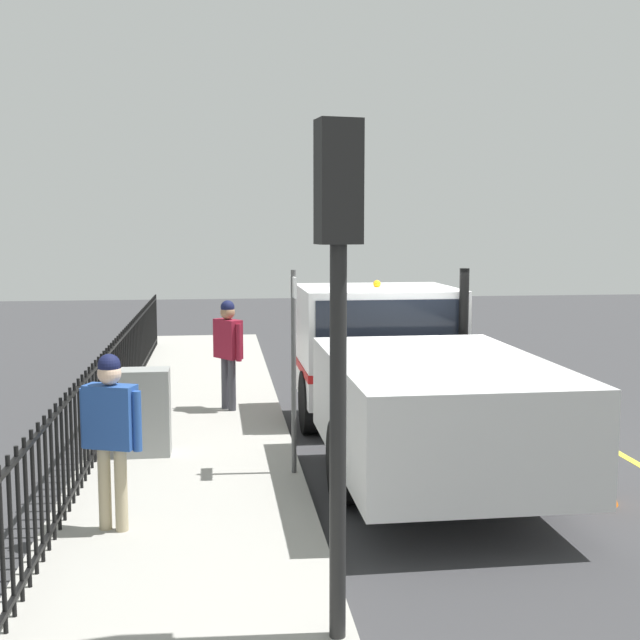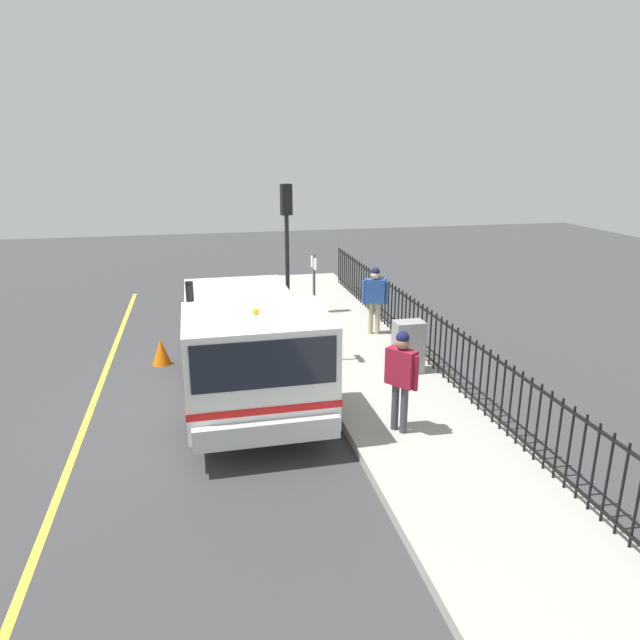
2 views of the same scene
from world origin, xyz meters
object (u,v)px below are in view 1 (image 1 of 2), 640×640
worker_standing (228,343)px  pedestrian_distant (111,423)px  traffic_cone (599,477)px  traffic_light_near (338,275)px  utility_cabinet (146,412)px  street_sign (294,348)px  work_truck (400,367)px

worker_standing → pedestrian_distant: 5.30m
pedestrian_distant → traffic_cone: (-5.34, -0.61, -0.94)m
worker_standing → traffic_light_near: bearing=-30.8°
utility_cabinet → traffic_cone: bearing=158.7°
traffic_light_near → street_sign: traffic_light_near is taller
work_truck → worker_standing: work_truck is taller
traffic_cone → pedestrian_distant: bearing=6.5°
pedestrian_distant → traffic_light_near: (-1.89, 2.34, 1.57)m
utility_cabinet → traffic_light_near: bearing=109.8°
work_truck → pedestrian_distant: size_ratio=3.80×
work_truck → traffic_cone: size_ratio=10.85×
work_truck → utility_cabinet: (3.43, 0.22, -0.48)m
pedestrian_distant → work_truck: bearing=-119.9°
traffic_cone → street_sign: (3.41, -1.03, 1.40)m
traffic_cone → street_sign: street_sign is taller
worker_standing → street_sign: (-0.75, 3.52, 0.43)m
work_truck → street_sign: (1.58, 1.24, 0.48)m
pedestrian_distant → traffic_cone: 5.46m
worker_standing → traffic_light_near: (-0.70, 7.50, 1.54)m
street_sign → work_truck: bearing=-141.9°
pedestrian_distant → street_sign: (-1.94, -1.64, 0.46)m
street_sign → traffic_cone: bearing=163.1°
work_truck → traffic_cone: work_truck is taller
worker_standing → street_sign: bearing=-24.2°
work_truck → utility_cabinet: 3.47m
pedestrian_distant → street_sign: street_sign is taller
traffic_cone → utility_cabinet: bearing=-21.3°
pedestrian_distant → traffic_cone: bearing=-152.7°
work_truck → pedestrian_distant: 4.55m
work_truck → traffic_light_near: bearing=-107.8°
work_truck → pedestrian_distant: work_truck is taller
pedestrian_distant → traffic_light_near: size_ratio=0.47×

